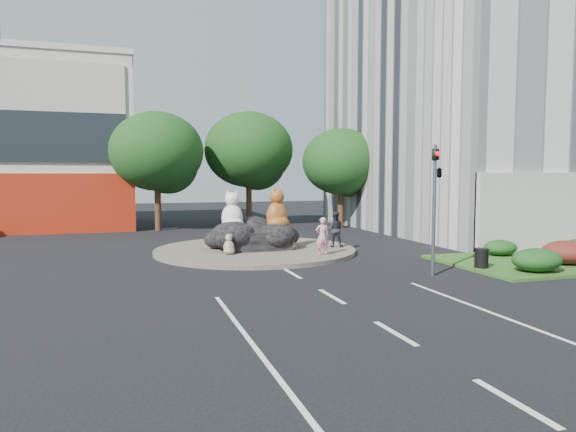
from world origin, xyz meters
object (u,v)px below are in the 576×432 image
Objects in this scene: cat_tabby at (277,209)px; kitten_white at (291,241)px; kitten_calico at (229,244)px; pedestrian_dark at (335,229)px; cat_white at (232,211)px; litter_bin at (481,258)px; pedestrian_pink at (322,236)px.

cat_tabby is 1.78m from kitten_white.
kitten_calico is 5.72m from pedestrian_dark.
cat_white reaches higher than litter_bin.
pedestrian_pink is 0.95× the size of pedestrian_dark.
litter_bin is at bearing 140.62° from pedestrian_dark.
cat_white is at bearing 92.97° from kitten_calico.
kitten_calico is (-2.71, -1.32, -1.49)m from cat_tabby.
cat_tabby is 3.36m from kitten_calico.
cat_white reaches higher than kitten_calico.
cat_tabby is at bearing -61.13° from pedestrian_pink.
cat_white is 0.93× the size of cat_tabby.
cat_white is at bearing 115.12° from kitten_white.
kitten_calico is at bearing 32.07° from pedestrian_dark.
pedestrian_pink is (3.56, -3.13, -1.04)m from cat_white.
cat_white reaches higher than pedestrian_dark.
cat_tabby reaches higher than kitten_white.
cat_white is at bearing 146.97° from cat_tabby.
cat_white is 2.74× the size of kitten_white.
cat_white is 2.05× the size of kitten_calico.
cat_tabby reaches higher than pedestrian_pink.
cat_white is 5.31m from pedestrian_dark.
cat_tabby is at bearing 45.63° from kitten_calico.
litter_bin is (3.50, -6.91, -0.60)m from pedestrian_dark.
kitten_white is (2.83, -0.76, -1.54)m from cat_white.
kitten_calico is 1.25× the size of litter_bin.
cat_white is 11.73m from litter_bin.
pedestrian_pink is at bearing 79.03° from pedestrian_dark.
litter_bin is (8.64, -7.76, -1.60)m from cat_white.
pedestrian_pink is at bearing -30.40° from cat_white.
pedestrian_dark is (2.32, -0.08, 0.54)m from kitten_white.
pedestrian_pink is at bearing -0.08° from kitten_calico.
kitten_calico is 1.33× the size of kitten_white.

